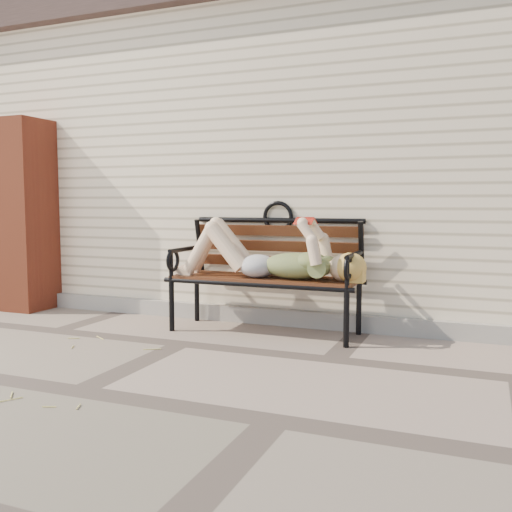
% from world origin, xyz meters
% --- Properties ---
extents(ground, '(80.00, 80.00, 0.00)m').
position_xyz_m(ground, '(0.00, 0.00, 0.00)').
color(ground, gray).
rests_on(ground, ground).
extents(house_wall, '(8.00, 4.00, 3.00)m').
position_xyz_m(house_wall, '(0.00, 3.00, 1.50)').
color(house_wall, beige).
rests_on(house_wall, ground).
extents(house_roof, '(8.30, 4.30, 0.30)m').
position_xyz_m(house_roof, '(0.00, 3.00, 3.15)').
color(house_roof, '#493734').
rests_on(house_roof, house_wall).
extents(foundation_strip, '(8.00, 0.10, 0.15)m').
position_xyz_m(foundation_strip, '(0.00, 0.97, 0.07)').
color(foundation_strip, gray).
rests_on(foundation_strip, ground).
extents(brick_pillar, '(0.50, 0.50, 2.00)m').
position_xyz_m(brick_pillar, '(-2.30, 0.75, 1.00)').
color(brick_pillar, brown).
rests_on(brick_pillar, ground).
extents(garden_bench, '(1.78, 0.71, 1.15)m').
position_xyz_m(garden_bench, '(0.47, 0.73, 0.64)').
color(garden_bench, black).
rests_on(garden_bench, ground).
extents(reading_woman, '(1.68, 0.38, 0.53)m').
position_xyz_m(reading_woman, '(0.49, 0.59, 0.68)').
color(reading_woman, '#0A384B').
rests_on(reading_woman, ground).
extents(straw_scatter, '(2.97, 1.50, 0.01)m').
position_xyz_m(straw_scatter, '(-0.66, -0.87, 0.01)').
color(straw_scatter, '#DED06C').
rests_on(straw_scatter, ground).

